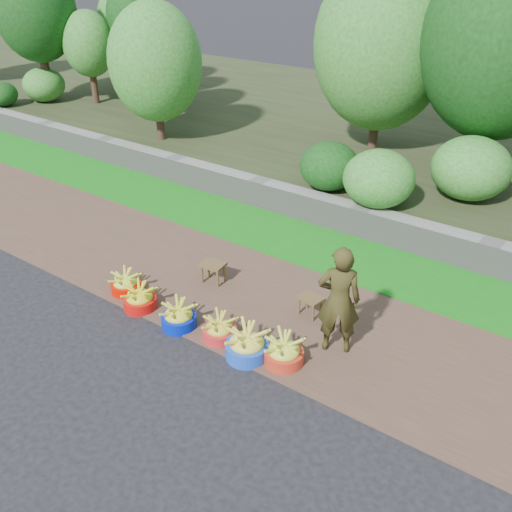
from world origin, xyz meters
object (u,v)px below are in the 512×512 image
Objects in this scene: basin_a at (126,284)px; stool_right at (310,301)px; stool_left at (213,267)px; basin_f at (284,352)px; basin_d at (220,329)px; basin_c at (179,317)px; basin_e at (247,345)px; vendor_woman at (339,300)px; basin_b at (140,299)px.

stool_right is at bearing 22.99° from basin_a.
stool_left reaches higher than stool_right.
basin_a is 2.83m from basin_f.
stool_left is at bearing 132.83° from basin_d.
basin_d is at bearing 9.54° from basin_c.
basin_a is at bearing 176.39° from basin_e.
stool_left is 1.68m from stool_right.
basin_d is (0.63, 0.11, -0.01)m from basin_c.
vendor_woman is at bearing 42.91° from basin_e.
basin_e is at bearing -3.61° from basin_a.
basin_e is 0.48m from basin_f.
basin_a is 1.21× the size of stool_right.
basin_f reaches higher than basin_a.
basin_b is at bearing -12.29° from vendor_woman.
basin_b is 0.32× the size of vendor_woman.
basin_c is 1.61m from basin_f.
basin_b is at bearing -148.88° from stool_right.
basin_e is (0.51, -0.08, 0.03)m from basin_d.
basin_e is 1.10× the size of basin_f.
stool_left is (0.42, 1.15, 0.12)m from basin_b.
stool_left is at bearing -176.26° from stool_right.
basin_d reaches higher than stool_left.
basin_c is (1.23, -0.17, 0.01)m from basin_a.
basin_f reaches higher than basin_d.
basin_c is at bearing -173.19° from basin_f.
stool_left is at bearing 153.50° from basin_f.
basin_e is at bearing -9.09° from basin_d.
basin_c is (0.75, -0.00, 0.00)m from basin_b.
vendor_woman is at bearing 27.40° from basin_d.
basin_c is 1.15m from basin_e.
basin_b is 1.39m from basin_d.
basin_a is at bearing 171.94° from basin_c.
basin_f is 0.34× the size of vendor_woman.
basin_e reaches higher than basin_c.
basin_c is 0.96× the size of basin_f.
basin_d is at bearing -121.32° from stool_right.
stool_right is (0.19, 1.24, 0.07)m from basin_e.
basin_d is 0.91× the size of basin_f.
basin_d is 1.65m from vendor_woman.
basin_c is at bearing -0.11° from basin_b.
basin_c is at bearing -73.64° from stool_left.
basin_c is 2.23m from vendor_woman.
basin_a is at bearing -17.54° from vendor_woman.
basin_b reaches higher than stool_left.
vendor_woman is (0.65, -0.46, 0.51)m from stool_right.
basin_d is 1.36m from stool_right.
basin_a is 2.38m from basin_e.
basin_d is at bearing -175.01° from basin_f.
basin_a is 0.81× the size of basin_e.
stool_right is at bearing 43.39° from basin_c.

